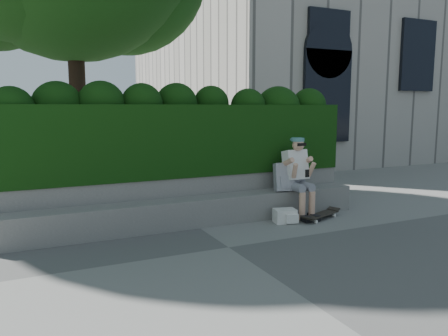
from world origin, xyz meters
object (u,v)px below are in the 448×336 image
person (297,174)px  skateboard (321,215)px  backpack_plaid (284,177)px  backpack_ground (285,216)px

person → skateboard: size_ratio=1.59×
person → backpack_plaid: person is taller
backpack_plaid → backpack_ground: (-0.22, -0.38, -0.58)m
backpack_plaid → backpack_ground: size_ratio=1.38×
person → backpack_plaid: (-0.22, 0.08, -0.06)m
skateboard → person: bearing=101.5°
person → backpack_plaid: 0.24m
backpack_plaid → backpack_ground: 0.73m
person → skateboard: person is taller
person → backpack_ground: 0.83m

